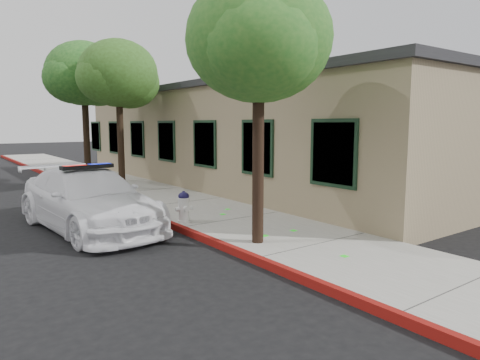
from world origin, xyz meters
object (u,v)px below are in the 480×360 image
object	(u,v)px
street_tree_mid	(119,77)
street_tree_far	(85,77)
fire_hydrant	(184,207)
street_tree_near	(259,46)
police_car	(89,199)
clapboard_building	(249,136)

from	to	relation	value
street_tree_mid	street_tree_far	size ratio (longest dim) A/B	0.95
fire_hydrant	street_tree_mid	size ratio (longest dim) A/B	0.14
street_tree_far	fire_hydrant	bearing A→B (deg)	-92.35
street_tree_near	street_tree_mid	bearing A→B (deg)	86.93
police_car	street_tree_near	xyz separation A→B (m)	(2.37, -3.88, 3.46)
street_tree_mid	street_tree_far	world-z (taller)	street_tree_far
fire_hydrant	street_tree_mid	bearing A→B (deg)	90.05
fire_hydrant	police_car	bearing A→B (deg)	155.14
fire_hydrant	street_tree_mid	xyz separation A→B (m)	(0.85, 6.44, 3.86)
clapboard_building	street_tree_near	world-z (taller)	street_tree_near
clapboard_building	street_tree_mid	bearing A→B (deg)	170.76
street_tree_near	street_tree_far	world-z (taller)	street_tree_far
police_car	street_tree_mid	size ratio (longest dim) A/B	0.97
street_tree_near	street_tree_mid	size ratio (longest dim) A/B	0.97
clapboard_building	police_car	distance (m)	9.48
street_tree_far	clapboard_building	bearing A→B (deg)	-30.39
clapboard_building	police_car	world-z (taller)	clapboard_building
clapboard_building	street_tree_far	xyz separation A→B (m)	(-5.97, 3.50, 2.48)
fire_hydrant	street_tree_mid	distance (m)	7.56
clapboard_building	street_tree_mid	distance (m)	6.02
police_car	fire_hydrant	world-z (taller)	police_car
fire_hydrant	clapboard_building	bearing A→B (deg)	48.72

